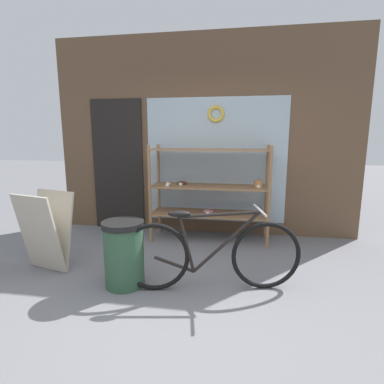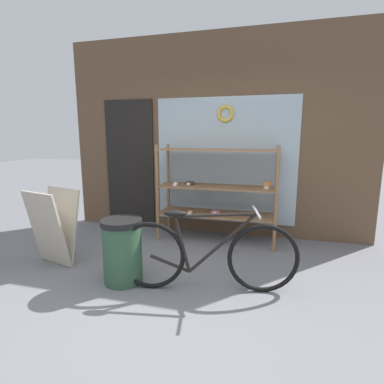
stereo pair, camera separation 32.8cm
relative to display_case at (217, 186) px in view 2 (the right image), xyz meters
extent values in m
plane|color=slate|center=(-0.15, -1.96, -0.81)|extent=(30.00, 30.00, 0.00)
cube|color=brown|center=(-0.15, 0.40, 0.71)|extent=(4.71, 0.08, 3.03)
cube|color=#A3B7C1|center=(0.05, 0.35, 0.34)|extent=(2.14, 0.02, 1.90)
cube|color=black|center=(-1.54, 0.35, 0.24)|extent=(0.84, 0.03, 2.10)
torus|color=gold|center=(0.05, 0.33, 1.04)|extent=(0.26, 0.06, 0.26)
cylinder|color=#8E6642|center=(-0.83, -0.24, -0.11)|extent=(0.04, 0.04, 1.40)
cylinder|color=#8E6642|center=(0.83, -0.24, -0.11)|extent=(0.04, 0.04, 1.40)
cylinder|color=#8E6642|center=(-0.83, 0.24, -0.11)|extent=(0.04, 0.04, 1.40)
cylinder|color=#8E6642|center=(0.83, 0.24, -0.11)|extent=(0.04, 0.04, 1.40)
cube|color=#8E6642|center=(0.00, 0.00, -0.41)|extent=(1.70, 0.52, 0.02)
cube|color=#8E6642|center=(0.00, 0.00, -0.01)|extent=(1.70, 0.52, 0.02)
cube|color=#8E6642|center=(0.00, 0.00, 0.52)|extent=(1.70, 0.52, 0.02)
ellipsoid|color=beige|center=(-0.60, -0.09, 0.03)|extent=(0.07, 0.06, 0.05)
cube|color=white|center=(-0.60, -0.13, 0.02)|extent=(0.05, 0.00, 0.04)
torus|color=#4C2D1E|center=(-0.43, 0.07, 0.02)|extent=(0.15, 0.15, 0.04)
cube|color=white|center=(-0.43, -0.02, 0.02)|extent=(0.05, 0.00, 0.04)
cylinder|color=#C67F42|center=(0.69, 0.02, 0.05)|extent=(0.11, 0.11, 0.09)
cube|color=white|center=(0.69, -0.04, 0.02)|extent=(0.05, 0.00, 0.04)
torus|color=pink|center=(-0.02, 0.02, -0.39)|extent=(0.15, 0.15, 0.04)
cube|color=white|center=(-0.02, -0.07, -0.39)|extent=(0.05, 0.00, 0.04)
ellipsoid|color=tan|center=(-0.36, -0.15, -0.38)|extent=(0.08, 0.07, 0.06)
cube|color=white|center=(-0.36, -0.19, -0.39)|extent=(0.05, 0.00, 0.04)
torus|color=black|center=(-0.37, -1.59, -0.46)|extent=(0.69, 0.18, 0.70)
torus|color=black|center=(0.72, -1.38, -0.46)|extent=(0.69, 0.18, 0.70)
cylinder|color=black|center=(0.33, -1.46, -0.32)|extent=(0.65, 0.16, 0.63)
cylinder|color=black|center=(0.26, -1.47, -0.04)|extent=(0.77, 0.18, 0.07)
cylinder|color=black|center=(-0.06, -1.53, -0.34)|extent=(0.17, 0.06, 0.57)
cylinder|color=black|center=(-0.18, -1.56, -0.54)|extent=(0.40, 0.11, 0.19)
ellipsoid|color=black|center=(-0.12, -1.55, -0.03)|extent=(0.23, 0.13, 0.06)
cylinder|color=#B2B2B7|center=(0.64, -1.39, 0.00)|extent=(0.11, 0.46, 0.02)
cube|color=#B2A893|center=(-1.74, -1.42, -0.36)|extent=(0.59, 0.33, 0.90)
cube|color=#B2A893|center=(-1.70, -1.25, -0.36)|extent=(0.59, 0.33, 0.90)
cylinder|color=#2D5138|center=(-0.70, -1.54, -0.47)|extent=(0.40, 0.40, 0.68)
cylinder|color=black|center=(-0.70, -1.54, -0.16)|extent=(0.42, 0.42, 0.06)
camera|label=1|loc=(0.46, -4.27, 0.71)|focal=28.00mm
camera|label=2|loc=(0.78, -4.20, 0.71)|focal=28.00mm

